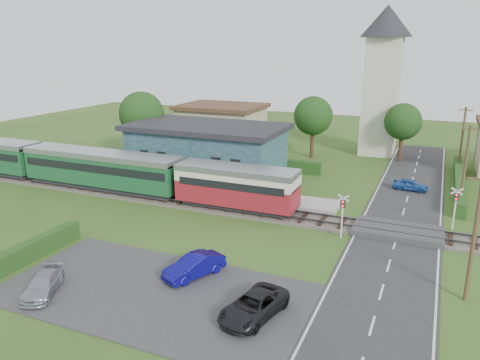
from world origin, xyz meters
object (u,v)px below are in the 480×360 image
at_px(train, 75,165).
at_px(pedestrian_near, 232,182).
at_px(crossing_signal_near, 343,210).
at_px(station_building, 207,149).
at_px(church_tower, 383,70).
at_px(equipment_hut, 109,163).
at_px(car_park_blue, 194,266).
at_px(crossing_signal_far, 456,203).
at_px(car_park_silver, 43,284).
at_px(car_park_dark, 254,306).
at_px(car_on_road, 410,185).
at_px(house_west, 222,125).
at_px(pedestrian_far, 111,171).

relative_size(train, pedestrian_near, 25.95).
bearing_deg(crossing_signal_near, station_building, 145.19).
bearing_deg(church_tower, equipment_hut, -135.25).
xyz_separation_m(equipment_hut, car_park_blue, (17.69, -14.70, -1.03)).
distance_m(equipment_hut, crossing_signal_far, 31.61).
relative_size(church_tower, car_park_silver, 4.87).
bearing_deg(car_park_dark, church_tower, 101.38).
distance_m(equipment_hut, car_on_road, 29.21).
bearing_deg(station_building, house_west, 109.65).
height_order(crossing_signal_far, car_on_road, crossing_signal_far).
bearing_deg(crossing_signal_near, car_park_blue, -126.43).
distance_m(train, pedestrian_far, 3.39).
bearing_deg(station_building, crossing_signal_near, -34.81).
bearing_deg(car_park_silver, pedestrian_near, 58.60).
relative_size(church_tower, pedestrian_far, 11.23).
xyz_separation_m(train, pedestrian_far, (2.20, 2.40, -0.94)).
bearing_deg(church_tower, crossing_signal_far, -69.98).
xyz_separation_m(equipment_hut, church_tower, (23.00, 22.80, 8.48)).
height_order(church_tower, car_on_road, church_tower).
xyz_separation_m(station_building, car_on_road, (20.01, 2.42, -2.11)).
bearing_deg(car_park_blue, pedestrian_far, 164.25).
bearing_deg(car_park_dark, car_park_silver, -155.86).
bearing_deg(car_on_road, car_park_silver, 152.36).
distance_m(church_tower, car_park_silver, 45.18).
relative_size(station_building, car_on_road, 5.12).
bearing_deg(crossing_signal_far, car_on_road, 111.73).
bearing_deg(pedestrian_far, crossing_signal_near, -122.57).
bearing_deg(car_park_silver, church_tower, 49.56).
distance_m(equipment_hut, crossing_signal_near, 25.04).
bearing_deg(car_park_silver, car_park_blue, 12.30).
bearing_deg(car_park_silver, car_park_dark, -12.78).
relative_size(crossing_signal_near, car_park_silver, 0.91).
height_order(crossing_signal_near, car_on_road, crossing_signal_near).
relative_size(car_park_dark, pedestrian_far, 2.74).
bearing_deg(house_west, crossing_signal_far, -35.77).
bearing_deg(crossing_signal_far, church_tower, 110.02).
bearing_deg(pedestrian_far, car_on_road, -92.78).
bearing_deg(equipment_hut, church_tower, 44.75).
bearing_deg(crossing_signal_far, equipment_hut, 178.54).
xyz_separation_m(house_west, car_park_blue, (14.69, -34.50, -2.08)).
bearing_deg(train, crossing_signal_near, -5.32).
relative_size(church_tower, crossing_signal_near, 5.37).
xyz_separation_m(crossing_signal_near, car_park_dark, (-1.95, -11.68, -1.46)).
bearing_deg(church_tower, station_building, -131.41).
relative_size(car_park_blue, car_park_dark, 0.90).
bearing_deg(pedestrian_near, house_west, -65.05).
bearing_deg(crossing_signal_far, train, -175.86).
relative_size(equipment_hut, pedestrian_far, 1.63).
bearing_deg(crossing_signal_far, pedestrian_far, 179.99).
xyz_separation_m(house_west, car_park_silver, (8.07, -39.50, -2.19)).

